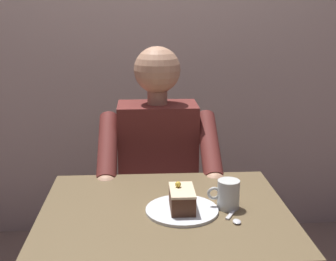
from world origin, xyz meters
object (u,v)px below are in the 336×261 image
at_px(chair, 157,200).
at_px(seated_person, 158,181).
at_px(cake_slice, 182,199).
at_px(dessert_spoon, 235,217).
at_px(coffee_cup, 228,194).
at_px(dining_table, 165,240).

bearing_deg(chair, seated_person, 90.00).
xyz_separation_m(cake_slice, dessert_spoon, (-0.17, 0.06, -0.04)).
distance_m(chair, cake_slice, 0.79).
bearing_deg(coffee_cup, dining_table, -0.98).
height_order(seated_person, coffee_cup, seated_person).
xyz_separation_m(chair, dessert_spoon, (-0.22, 0.79, 0.28)).
distance_m(chair, seated_person, 0.24).
distance_m(seated_person, coffee_cup, 0.60).
xyz_separation_m(dining_table, coffee_cup, (-0.21, 0.00, 0.17)).
distance_m(dining_table, seated_person, 0.53).
xyz_separation_m(chair, coffee_cup, (-0.21, 0.71, 0.33)).
bearing_deg(dessert_spoon, chair, -74.18).
distance_m(dining_table, cake_slice, 0.17).
bearing_deg(dessert_spoon, coffee_cup, -83.59).
xyz_separation_m(chair, seated_person, (-0.00, 0.17, 0.17)).
relative_size(cake_slice, coffee_cup, 1.26).
bearing_deg(coffee_cup, dessert_spoon, 96.41).
relative_size(chair, seated_person, 0.71).
distance_m(seated_person, cake_slice, 0.58).
height_order(dining_table, seated_person, seated_person).
relative_size(seated_person, coffee_cup, 11.42).
relative_size(dining_table, coffee_cup, 7.62).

